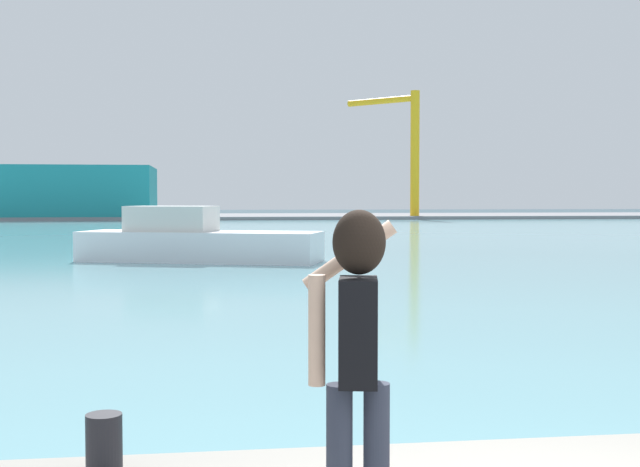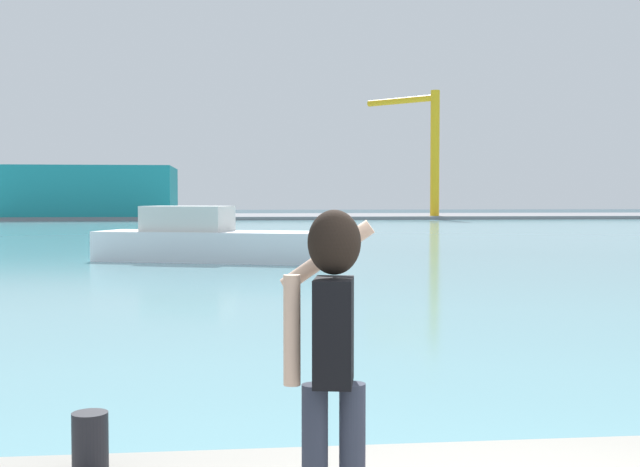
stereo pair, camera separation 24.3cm
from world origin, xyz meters
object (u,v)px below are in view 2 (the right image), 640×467
object	(u,v)px
warehouse_left	(93,191)
person_photographer	(332,338)
harbor_bollard	(90,442)
port_crane	(427,140)
boat_moored	(211,241)

from	to	relation	value
warehouse_left	person_photographer	bearing A→B (deg)	-79.96
harbor_bollard	port_crane	xyz separation A→B (m)	(22.61, 83.53, 8.01)
warehouse_left	port_crane	size ratio (longest dim) A/B	1.29
person_photographer	port_crane	xyz separation A→B (m)	(21.16, 84.74, 7.14)
harbor_bollard	warehouse_left	distance (m)	88.26
boat_moored	warehouse_left	world-z (taller)	warehouse_left
warehouse_left	port_crane	world-z (taller)	port_crane
harbor_bollard	port_crane	bearing A→B (deg)	74.85
boat_moored	port_crane	distance (m)	63.24
person_photographer	harbor_bollard	xyz separation A→B (m)	(-1.45, 1.20, -0.87)
harbor_bollard	person_photographer	bearing A→B (deg)	-39.64
person_photographer	warehouse_left	size ratio (longest dim) A/B	0.10
boat_moored	warehouse_left	xyz separation A→B (m)	(-14.39, 62.14, 2.32)
boat_moored	harbor_bollard	bearing A→B (deg)	-71.08
person_photographer	warehouse_left	world-z (taller)	warehouse_left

